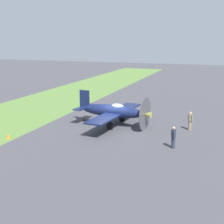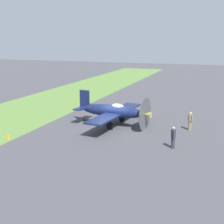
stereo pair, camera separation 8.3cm
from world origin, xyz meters
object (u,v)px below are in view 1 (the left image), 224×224
Objects in this scene: airplane_lead at (113,111)px; ground_crew_chief at (173,137)px; ground_crew_mechanic at (190,120)px; runway_marker_cone at (8,136)px.

airplane_lead is 5.56× the size of ground_crew_chief.
runway_marker_cone is at bearing -105.96° from ground_crew_mechanic.
airplane_lead is 21.86× the size of runway_marker_cone.
ground_crew_mechanic is (-0.89, 7.21, -0.52)m from airplane_lead.
runway_marker_cone is (2.33, -13.59, -0.69)m from ground_crew_chief.
ground_crew_chief is 5.58m from ground_crew_mechanic.
airplane_lead is 7.29m from ground_crew_mechanic.
ground_crew_chief is at bearing -51.57° from ground_crew_mechanic.
ground_crew_chief is (4.65, 6.56, -0.52)m from airplane_lead.
runway_marker_cone is at bearing -97.64° from ground_crew_chief.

